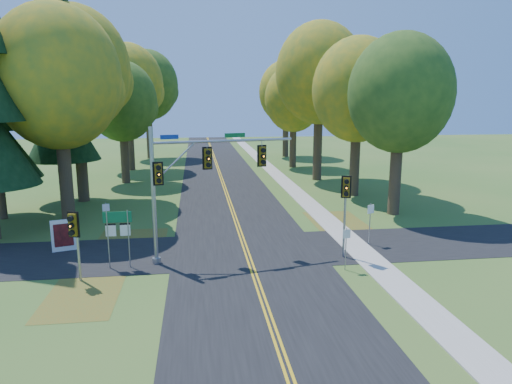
{
  "coord_description": "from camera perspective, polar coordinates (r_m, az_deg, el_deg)",
  "views": [
    {
      "loc": [
        -2.6,
        -21.86,
        8.13
      ],
      "look_at": [
        0.6,
        2.28,
        3.2
      ],
      "focal_mm": 32.0,
      "sensor_mm": 36.0,
      "label": 1
    }
  ],
  "objects": [
    {
      "name": "east_signal_pole",
      "position": [
        23.63,
        11.15,
        -0.52
      ],
      "size": [
        0.5,
        0.59,
        4.38
      ],
      "rotation": [
        0.0,
        0.0,
        -0.27
      ],
      "color": "gray",
      "rests_on": "ground"
    },
    {
      "name": "tree_e_b",
      "position": [
        39.83,
        12.66,
        12.27
      ],
      "size": [
        7.6,
        7.6,
        13.33
      ],
      "color": "#38281C",
      "rests_on": "ground"
    },
    {
      "name": "leaf_patch_e",
      "position": [
        30.51,
        10.72,
        -4.21
      ],
      "size": [
        3.5,
        8.0,
        0.0
      ],
      "primitive_type": "cube",
      "color": "brown",
      "rests_on": "ground"
    },
    {
      "name": "centerline_right",
      "position": [
        23.47,
        -0.48,
        -8.76
      ],
      "size": [
        0.1,
        160.0,
        0.01
      ],
      "primitive_type": "cube",
      "color": "gold",
      "rests_on": "road_main"
    },
    {
      "name": "sidewalk_east",
      "position": [
        24.92,
        13.71,
        -7.86
      ],
      "size": [
        1.6,
        160.0,
        0.06
      ],
      "primitive_type": "cube",
      "color": "#9E998E",
      "rests_on": "ground"
    },
    {
      "name": "pine_c",
      "position": [
        39.3,
        -23.51,
        12.8
      ],
      "size": [
        5.6,
        5.6,
        20.56
      ],
      "color": "#38281C",
      "rests_on": "ground"
    },
    {
      "name": "tree_w_e",
      "position": [
        66.28,
        -13.36,
        12.82
      ],
      "size": [
        8.4,
        8.4,
        14.97
      ],
      "color": "#38281C",
      "rests_on": "ground"
    },
    {
      "name": "ground",
      "position": [
        23.47,
        -0.73,
        -8.82
      ],
      "size": [
        160.0,
        160.0,
        0.0
      ],
      "primitive_type": "plane",
      "color": "#335E21",
      "rests_on": "ground"
    },
    {
      "name": "tree_w_b",
      "position": [
        39.29,
        -21.63,
        13.93
      ],
      "size": [
        8.6,
        8.6,
        15.38
      ],
      "color": "#38281C",
      "rests_on": "ground"
    },
    {
      "name": "road_cross",
      "position": [
        25.34,
        -1.27,
        -7.25
      ],
      "size": [
        60.0,
        6.0,
        0.02
      ],
      "primitive_type": "cube",
      "color": "black",
      "rests_on": "ground"
    },
    {
      "name": "road_main",
      "position": [
        23.47,
        -0.73,
        -8.8
      ],
      "size": [
        8.0,
        160.0,
        0.02
      ],
      "primitive_type": "cube",
      "color": "black",
      "rests_on": "ground"
    },
    {
      "name": "info_kiosk",
      "position": [
        27.06,
        -22.92,
        -5.04
      ],
      "size": [
        1.26,
        0.55,
        1.76
      ],
      "rotation": [
        0.0,
        0.0,
        0.3
      ],
      "color": "white",
      "rests_on": "ground"
    },
    {
      "name": "traffic_mast",
      "position": [
        23.06,
        -8.17,
        2.06
      ],
      "size": [
        7.42,
        2.08,
        6.87
      ],
      "rotation": [
        0.0,
        0.0,
        0.22
      ],
      "color": "#92959A",
      "rests_on": "ground"
    },
    {
      "name": "reg_sign_w",
      "position": [
        28.64,
        -18.21,
        -2.6
      ],
      "size": [
        0.4,
        0.16,
        2.14
      ],
      "rotation": [
        0.0,
        0.0,
        0.32
      ],
      "color": "gray",
      "rests_on": "ground"
    },
    {
      "name": "route_sign_cluster",
      "position": [
        23.17,
        -16.89,
        -4.27
      ],
      "size": [
        1.36,
        0.1,
        2.91
      ],
      "rotation": [
        0.0,
        0.0,
        0.02
      ],
      "color": "gray",
      "rests_on": "ground"
    },
    {
      "name": "tree_w_d",
      "position": [
        55.58,
        -15.72,
        12.72
      ],
      "size": [
        8.2,
        8.2,
        14.56
      ],
      "color": "#38281C",
      "rests_on": "ground"
    },
    {
      "name": "ped_signal_pole",
      "position": [
        21.83,
        -21.77,
        -4.43
      ],
      "size": [
        0.51,
        0.61,
        3.32
      ],
      "rotation": [
        0.0,
        0.0,
        -0.26
      ],
      "color": "#9A9CA2",
      "rests_on": "ground"
    },
    {
      "name": "tree_e_e",
      "position": [
        66.74,
        3.83,
        12.32
      ],
      "size": [
        7.8,
        7.8,
        13.74
      ],
      "color": "#38281C",
      "rests_on": "ground"
    },
    {
      "name": "tree_e_a",
      "position": [
        33.76,
        17.64,
        11.6
      ],
      "size": [
        7.2,
        7.2,
        12.73
      ],
      "color": "#38281C",
      "rests_on": "ground"
    },
    {
      "name": "centerline_left",
      "position": [
        23.45,
        -0.97,
        -8.78
      ],
      "size": [
        0.1,
        160.0,
        0.01
      ],
      "primitive_type": "cube",
      "color": "gold",
      "rests_on": "road_main"
    },
    {
      "name": "leaf_patch_w_far",
      "position": [
        21.11,
        -20.8,
        -11.97
      ],
      "size": [
        3.0,
        5.0,
        0.0
      ],
      "primitive_type": "cube",
      "color": "brown",
      "rests_on": "ground"
    },
    {
      "name": "tree_e_c",
      "position": [
        47.3,
        8.01,
        14.4
      ],
      "size": [
        8.8,
        8.8,
        15.79
      ],
      "color": "#38281C",
      "rests_on": "ground"
    },
    {
      "name": "leaf_patch_w_near",
      "position": [
        27.39,
        -15.47,
        -6.24
      ],
      "size": [
        4.0,
        6.0,
        0.0
      ],
      "primitive_type": "cube",
      "color": "brown",
      "rests_on": "ground"
    },
    {
      "name": "reg_sign_e_south",
      "position": [
        22.48,
        11.21,
        -6.08
      ],
      "size": [
        0.4,
        0.1,
        2.11
      ],
      "rotation": [
        0.0,
        0.0,
        0.18
      ],
      "color": "gray",
      "rests_on": "ground"
    },
    {
      "name": "tree_w_a",
      "position": [
        32.42,
        -23.42,
        12.92
      ],
      "size": [
        8.0,
        8.0,
        14.15
      ],
      "color": "#38281C",
      "rests_on": "ground"
    },
    {
      "name": "tree_e_d",
      "position": [
        56.01,
        4.78,
        11.51
      ],
      "size": [
        7.0,
        7.0,
        12.32
      ],
      "color": "#38281C",
      "rests_on": "ground"
    },
    {
      "name": "tree_w_c",
      "position": [
        46.85,
        -16.36,
        10.76
      ],
      "size": [
        6.8,
        6.8,
        11.91
      ],
      "color": "#38281C",
      "rests_on": "ground"
    },
    {
      "name": "reg_sign_e_north",
      "position": [
        26.63,
        14.09,
        -2.99
      ],
      "size": [
        0.44,
        0.21,
        2.41
      ],
      "rotation": [
        0.0,
        0.0,
        0.41
      ],
      "color": "gray",
      "rests_on": "ground"
    }
  ]
}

